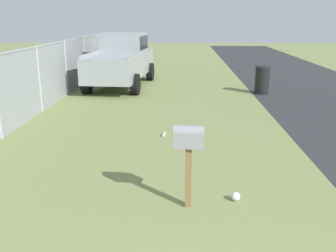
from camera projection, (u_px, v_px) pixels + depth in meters
name	position (u px, v px, depth m)	size (l,w,h in m)	color
mailbox	(189.00, 143.00, 5.36)	(0.24, 0.45, 1.25)	brown
pickup_truck	(122.00, 58.00, 15.17)	(5.07, 2.37, 2.09)	#93999E
trash_bin	(262.00, 80.00, 13.72)	(0.53, 0.53, 1.01)	black
fence_section	(54.00, 71.00, 12.20)	(18.28, 0.07, 1.93)	#9EA3A8
litter_bottle_far_scatter	(164.00, 134.00, 8.96)	(0.07, 0.07, 0.22)	#B2D8BF
litter_bag_near_hydrant	(236.00, 196.00, 5.78)	(0.14, 0.14, 0.14)	silver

